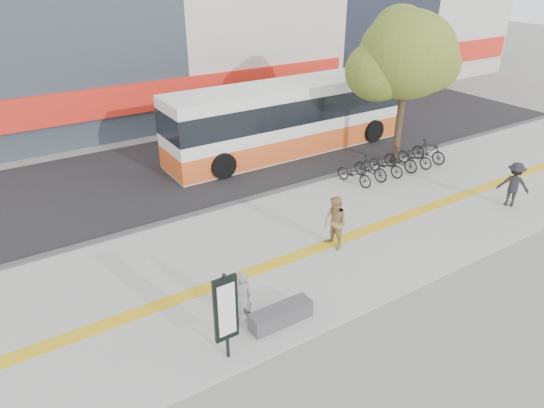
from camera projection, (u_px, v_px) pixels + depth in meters
ground at (333, 268)px, 13.92m from camera, size 120.00×120.00×0.00m
sidewalk at (302, 244)px, 15.02m from camera, size 40.00×7.00×0.08m
tactile_strip at (312, 250)px, 14.63m from camera, size 40.00×0.45×0.01m
street at (199, 166)px, 20.65m from camera, size 40.00×8.00×0.06m
curb at (246, 201)px, 17.63m from camera, size 40.00×0.25×0.14m
bench at (281, 315)px, 11.63m from camera, size 1.60×0.45×0.45m
signboard at (226, 310)px, 10.14m from camera, size 0.55×0.10×2.20m
street_tree at (404, 57)px, 18.94m from camera, size 4.40×3.80×6.31m
bus at (290, 119)px, 21.69m from camera, size 11.56×2.74×3.08m
bicycle_row at (393, 162)px, 19.73m from camera, size 4.99×1.71×0.95m
seated_woman at (241, 299)px, 11.37m from camera, size 0.57×0.40×1.48m
pedestrian_tan at (335, 223)px, 14.41m from camera, size 0.67×0.84×1.67m
pedestrian_dark at (514, 184)px, 16.93m from camera, size 1.09×1.21×1.63m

